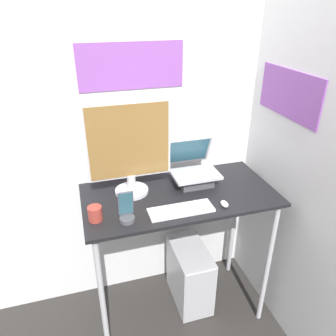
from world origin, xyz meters
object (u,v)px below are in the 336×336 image
cell_phone (127,212)px  computer_tower (190,275)px  keyboard (181,210)px  mouse (224,204)px  monitor (129,151)px  laptop (194,173)px

cell_phone → computer_tower: cell_phone is taller
cell_phone → keyboard: bearing=-0.1°
keyboard → mouse: size_ratio=5.66×
mouse → cell_phone: (-0.54, 0.02, 0.04)m
monitor → cell_phone: monitor is taller
monitor → cell_phone: size_ratio=3.11×
computer_tower → keyboard: bearing=-124.2°
laptop → cell_phone: bearing=-149.9°
monitor → laptop: bearing=-0.0°
keyboard → mouse: (0.25, -0.02, 0.01)m
laptop → monitor: 0.44m
keyboard → cell_phone: 0.30m
keyboard → mouse: mouse is taller
laptop → monitor: bearing=180.0°
mouse → laptop: bearing=103.6°
keyboard → monitor: bearing=128.6°
laptop → monitor: size_ratio=0.52×
laptop → cell_phone: laptop is taller
monitor → mouse: 0.61m
laptop → computer_tower: laptop is taller
mouse → computer_tower: mouse is taller
cell_phone → computer_tower: bearing=27.3°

